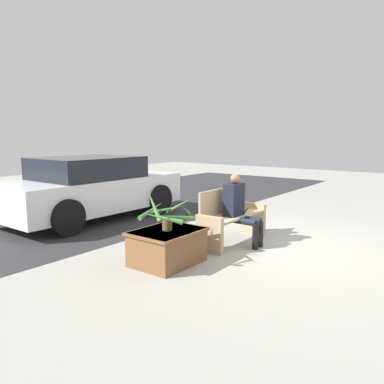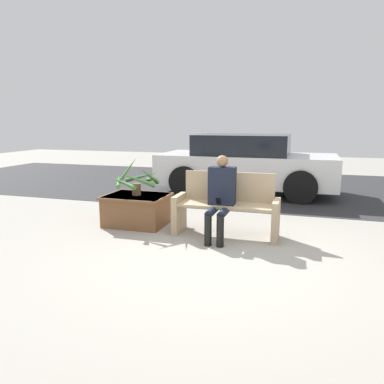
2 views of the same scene
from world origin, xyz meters
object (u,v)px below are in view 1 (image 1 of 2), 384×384
object	(u,v)px
person_seated	(239,206)
planter_box	(167,246)
potted_plant	(168,213)
parked_car	(91,188)
bench	(230,217)

from	to	relation	value
person_seated	planter_box	world-z (taller)	person_seated
potted_plant	parked_car	distance (m)	3.63
parked_car	person_seated	bearing A→B (deg)	-86.47
planter_box	bench	bearing A→B (deg)	-4.84
bench	parked_car	world-z (taller)	parked_car
person_seated	parked_car	world-z (taller)	parked_car
potted_plant	parked_car	world-z (taller)	parked_car
planter_box	parked_car	world-z (taller)	parked_car
bench	planter_box	size ratio (longest dim) A/B	1.54
bench	parked_car	size ratio (longest dim) A/B	0.38
person_seated	bench	bearing A→B (deg)	75.42
bench	potted_plant	bearing A→B (deg)	175.66
potted_plant	parked_car	bearing A→B (deg)	69.46
person_seated	planter_box	bearing A→B (deg)	167.80
bench	potted_plant	xyz separation A→B (m)	(-1.55, 0.12, 0.32)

